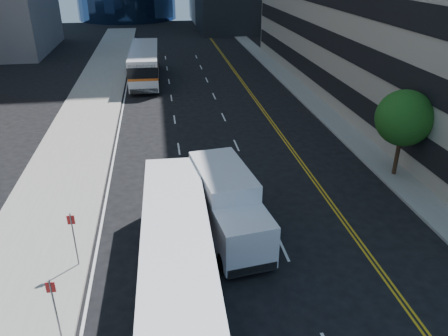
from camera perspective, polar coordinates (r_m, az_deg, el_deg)
name	(u,v)px	position (r m, az deg, el deg)	size (l,w,h in m)	color
ground	(284,278)	(18.57, 7.86, -14.06)	(160.00, 160.00, 0.00)	black
sidewalk_west	(92,104)	(40.74, -16.80, 8.02)	(5.00, 90.00, 0.15)	gray
sidewalk_east	(304,94)	(42.52, 10.46, 9.42)	(2.00, 90.00, 0.15)	gray
street_tree	(404,118)	(26.74, 22.47, 6.04)	(3.20, 3.20, 5.10)	#332114
bus_front	(177,253)	(17.11, -6.15, -10.97)	(2.75, 11.61, 2.98)	white
bus_rear	(145,63)	(47.56, -10.32, 13.33)	(2.97, 12.81, 3.29)	silver
box_truck	(228,205)	(19.97, 0.57, -4.85)	(3.09, 6.73, 3.10)	silver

